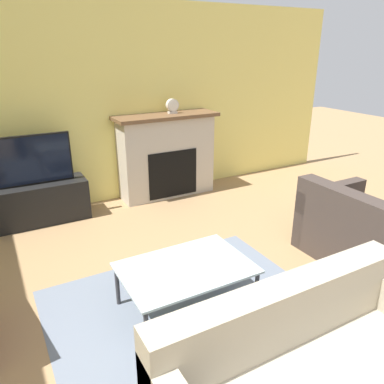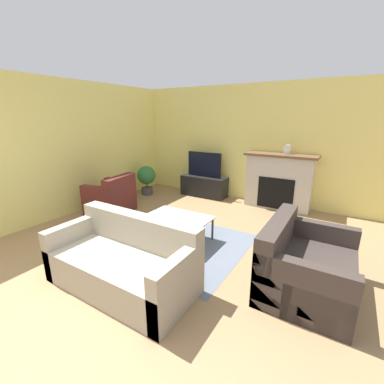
{
  "view_description": "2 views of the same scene",
  "coord_description": "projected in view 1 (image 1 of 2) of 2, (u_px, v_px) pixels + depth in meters",
  "views": [
    {
      "loc": [
        -1.24,
        -0.19,
        2.1
      ],
      "look_at": [
        0.45,
        2.84,
        0.75
      ],
      "focal_mm": 35.0,
      "sensor_mm": 36.0,
      "label": 1
    },
    {
      "loc": [
        2.25,
        -1.04,
        1.99
      ],
      "look_at": [
        0.11,
        2.46,
        0.77
      ],
      "focal_mm": 24.0,
      "sensor_mm": 36.0,
      "label": 2
    }
  ],
  "objects": [
    {
      "name": "tv_stand",
      "position": [
        40.0,
        203.0,
        4.74
      ],
      "size": [
        1.18,
        0.44,
        0.52
      ],
      "color": "black",
      "rests_on": "ground_plane"
    },
    {
      "name": "fireplace",
      "position": [
        166.0,
        154.0,
        5.5
      ],
      "size": [
        1.5,
        0.48,
        1.21
      ],
      "color": "#BCB2A3",
      "rests_on": "ground_plane"
    },
    {
      "name": "coffee_table",
      "position": [
        186.0,
        270.0,
        3.1
      ],
      "size": [
        1.07,
        0.73,
        0.4
      ],
      "color": "#333338",
      "rests_on": "ground_plane"
    },
    {
      "name": "wall_back",
      "position": [
        88.0,
        107.0,
        4.98
      ],
      "size": [
        8.25,
        0.06,
        2.7
      ],
      "color": "#EADB72",
      "rests_on": "ground_plane"
    },
    {
      "name": "couch_loveseat",
      "position": [
        369.0,
        236.0,
        3.83
      ],
      "size": [
        0.96,
        1.28,
        0.82
      ],
      "rotation": [
        0.0,
        0.0,
        1.57
      ],
      "color": "#3D332D",
      "rests_on": "ground_plane"
    },
    {
      "name": "mantel_clock",
      "position": [
        172.0,
        106.0,
        5.3
      ],
      "size": [
        0.18,
        0.07,
        0.21
      ],
      "color": "beige",
      "rests_on": "fireplace"
    },
    {
      "name": "area_rug",
      "position": [
        192.0,
        313.0,
        3.15
      ],
      "size": [
        2.27,
        1.93,
        0.0
      ],
      "color": "slate",
      "rests_on": "ground_plane"
    },
    {
      "name": "tv",
      "position": [
        33.0,
        160.0,
        4.53
      ],
      "size": [
        0.91,
        0.06,
        0.61
      ],
      "color": "black",
      "rests_on": "tv_stand"
    }
  ]
}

